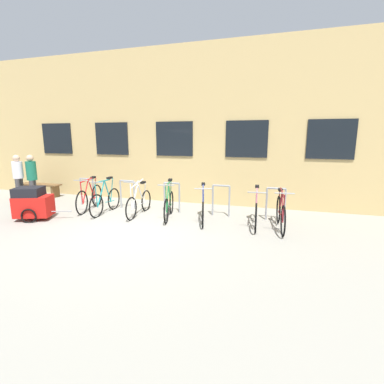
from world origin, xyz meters
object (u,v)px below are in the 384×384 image
object	(u,v)px
bike_trailer	(33,203)
bicycle_green	(169,204)
bicycle_maroon	(281,213)
person_browsing	(18,176)
bicycle_white	(139,202)
bicycle_blue	(203,207)
person_by_bench	(32,176)
bicycle_pink	(256,211)
wooden_bench	(40,187)
bicycle_teal	(106,200)
backpack	(23,200)
bicycle_red	(90,197)

from	to	relation	value
bike_trailer	bicycle_green	bearing A→B (deg)	19.33
bicycle_maroon	person_browsing	distance (m)	8.45
bicycle_white	bicycle_blue	xyz separation A→B (m)	(1.93, -0.04, 0.01)
bicycle_blue	person_by_bench	world-z (taller)	person_by_bench
bicycle_green	bike_trailer	bearing A→B (deg)	-160.67
person_browsing	bike_trailer	bearing A→B (deg)	-34.79
bicycle_pink	bicycle_white	distance (m)	3.33
bike_trailer	wooden_bench	world-z (taller)	bike_trailer
bicycle_teal	person_browsing	world-z (taller)	person_browsing
bicycle_maroon	bicycle_blue	xyz separation A→B (m)	(-2.00, 0.05, -0.02)
person_browsing	backpack	world-z (taller)	person_browsing
bicycle_white	bike_trailer	xyz separation A→B (m)	(-2.58, -1.25, 0.09)
bicycle_pink	backpack	bearing A→B (deg)	-178.97
bicycle_white	bicycle_blue	distance (m)	1.93
person_by_bench	bicycle_red	bearing A→B (deg)	-5.49
bicycle_teal	person_by_bench	size ratio (longest dim) A/B	0.99
bicycle_teal	bike_trailer	distance (m)	1.91
bicycle_teal	bicycle_white	xyz separation A→B (m)	(1.05, 0.10, -0.01)
bicycle_green	bicycle_blue	world-z (taller)	bicycle_green
bicycle_blue	person_by_bench	size ratio (longest dim) A/B	1.01
bicycle_red	bicycle_pink	distance (m)	5.07
backpack	bicycle_red	bearing A→B (deg)	22.14
bicycle_green	bicycle_blue	xyz separation A→B (m)	(0.99, -0.02, -0.01)
bicycle_maroon	bicycle_teal	size ratio (longest dim) A/B	1.10
person_by_bench	person_browsing	xyz separation A→B (m)	(-0.33, -0.23, 0.01)
bicycle_maroon	bicycle_blue	distance (m)	2.00
bicycle_green	person_by_bench	xyz separation A→B (m)	(-5.11, 0.33, 0.57)
bicycle_green	bicycle_teal	bearing A→B (deg)	-177.58
bicycle_pink	person_by_bench	bearing A→B (deg)	177.38
backpack	bicycle_green	bearing A→B (deg)	18.00
person_by_bench	backpack	world-z (taller)	person_by_bench
bicycle_teal	bicycle_maroon	bearing A→B (deg)	0.17
bicycle_red	bicycle_teal	bearing A→B (deg)	-14.77
bicycle_green	bicycle_pink	bearing A→B (deg)	-0.30
bicycle_maroon	person_by_bench	world-z (taller)	person_by_bench
bicycle_maroon	bicycle_teal	distance (m)	4.98
wooden_bench	bicycle_teal	bearing A→B (deg)	-19.81
bicycle_maroon	bicycle_white	world-z (taller)	bicycle_white
bicycle_teal	bicycle_blue	distance (m)	2.98
bicycle_red	person_browsing	size ratio (longest dim) A/B	1.04
bicycle_teal	bicycle_blue	size ratio (longest dim) A/B	0.98
bicycle_pink	wooden_bench	distance (m)	8.25
bicycle_green	bicycle_white	bearing A→B (deg)	178.98
person_by_bench	bicycle_white	bearing A→B (deg)	-4.30
bicycle_blue	person_browsing	distance (m)	6.46
bicycle_pink	wooden_bench	xyz separation A→B (m)	(-8.15, 1.29, -0.04)
person_by_bench	bicycle_teal	bearing A→B (deg)	-7.57
bicycle_teal	person_by_bench	distance (m)	3.19
bicycle_teal	wooden_bench	world-z (taller)	bicycle_teal
bicycle_blue	person_browsing	xyz separation A→B (m)	(-6.43, 0.12, 0.58)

